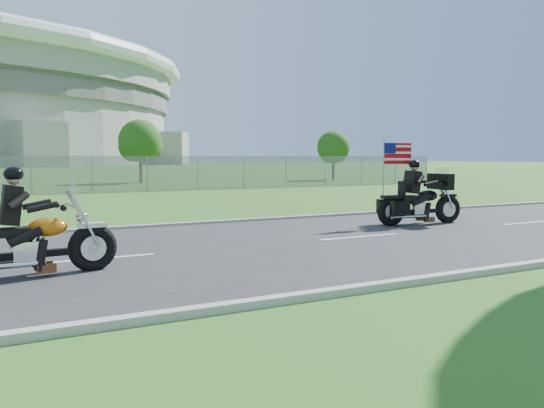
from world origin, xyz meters
TOP-DOWN VIEW (x-y plane):
  - ground at (0.00, 0.00)m, footprint 420.00×420.00m
  - road at (0.00, 0.00)m, footprint 120.00×8.00m
  - curb_north at (0.00, 4.05)m, footprint 120.00×0.18m
  - curb_south at (0.00, -4.05)m, footprint 120.00×0.18m
  - tree_fence_near at (6.04, 30.04)m, footprint 3.52×3.28m
  - tree_fence_far at (22.04, 28.03)m, footprint 3.08×2.87m
  - motorcycle_lead at (-3.11, -1.00)m, footprint 2.65×0.75m
  - motorcycle_follow at (6.97, 1.24)m, footprint 2.75×0.96m

SIDE VIEW (x-z plane):
  - ground at x=0.00m, z-range 0.00..0.00m
  - road at x=0.00m, z-range 0.00..0.04m
  - curb_north at x=0.00m, z-range -0.01..0.11m
  - curb_south at x=0.00m, z-range -0.01..0.11m
  - motorcycle_lead at x=-3.11m, z-range -0.33..1.45m
  - motorcycle_follow at x=6.97m, z-range -0.52..1.77m
  - tree_fence_far at x=22.04m, z-range 0.54..4.74m
  - tree_fence_near at x=6.04m, z-range 0.60..5.35m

